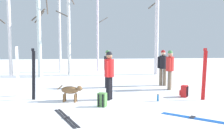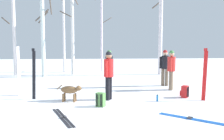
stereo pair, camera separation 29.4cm
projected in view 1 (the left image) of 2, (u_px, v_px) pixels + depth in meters
name	position (u px, v px, depth m)	size (l,w,h in m)	color
ground_plane	(101.00, 114.00, 6.97)	(60.00, 60.00, 0.00)	white
person_0	(109.00, 72.00, 8.69)	(0.34, 0.47, 1.72)	black
person_1	(163.00, 65.00, 11.86)	(0.48, 0.34, 1.72)	#72604C
person_2	(170.00, 67.00, 10.73)	(0.34, 0.48, 1.72)	#72604C
person_3	(108.00, 66.00, 11.26)	(0.37, 0.43, 1.72)	black
dog	(71.00, 91.00, 8.40)	(0.88, 0.37, 0.57)	brown
ski_pair_planted_0	(34.00, 74.00, 8.71)	(0.18, 0.10, 1.82)	black
ski_pair_planted_1	(204.00, 74.00, 8.68)	(0.16, 0.09, 1.83)	red
ski_pair_planted_2	(17.00, 72.00, 9.35)	(0.08, 0.13, 1.89)	white
ski_pair_lying_0	(66.00, 118.00, 6.55)	(0.78, 1.83, 0.05)	black
ski_pair_lying_1	(194.00, 118.00, 6.51)	(1.45, 1.34, 0.05)	blue
backpack_1	(102.00, 100.00, 7.76)	(0.33, 0.34, 0.44)	#4C7F3F
backpack_2	(184.00, 91.00, 9.23)	(0.35, 0.34, 0.44)	red
water_bottle_1	(158.00, 98.00, 8.57)	(0.07, 0.07, 0.24)	#1E72BF
birch_tree_1	(9.00, 27.00, 15.65)	(1.57, 1.56, 6.29)	white
birch_tree_2	(39.00, 29.00, 14.88)	(1.10, 1.06, 5.65)	silver
birch_tree_3	(60.00, 20.00, 17.47)	(1.07, 1.06, 7.16)	silver
birch_tree_4	(69.00, 32.00, 16.19)	(1.24, 1.52, 5.69)	silver
birch_tree_5	(98.00, 26.00, 18.32)	(1.28, 1.22, 6.51)	silver
birch_tree_6	(157.00, 16.00, 16.37)	(1.43, 1.47, 7.47)	silver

